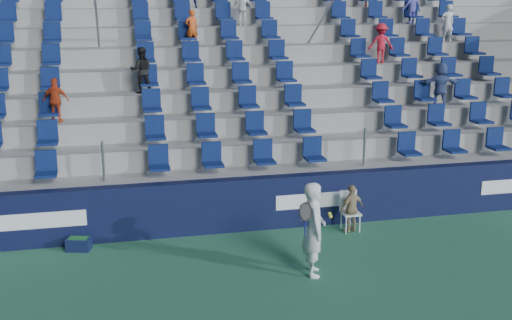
{
  "coord_description": "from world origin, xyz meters",
  "views": [
    {
      "loc": [
        -2.73,
        -10.14,
        5.22
      ],
      "look_at": [
        0.2,
        2.8,
        1.7
      ],
      "focal_mm": 45.0,
      "sensor_mm": 36.0,
      "label": 1
    }
  ],
  "objects": [
    {
      "name": "ground",
      "position": [
        0.0,
        0.0,
        0.0
      ],
      "size": [
        70.0,
        70.0,
        0.0
      ],
      "primitive_type": "plane",
      "color": "#2F6D4B",
      "rests_on": "ground"
    },
    {
      "name": "sponsor_wall",
      "position": [
        0.0,
        3.15,
        0.6
      ],
      "size": [
        24.0,
        0.32,
        1.2
      ],
      "color": "#0E1334",
      "rests_on": "ground"
    },
    {
      "name": "grandstand",
      "position": [
        0.0,
        8.24,
        2.14
      ],
      "size": [
        24.0,
        8.17,
        6.63
      ],
      "color": "#969691",
      "rests_on": "ground"
    },
    {
      "name": "tennis_player",
      "position": [
        0.81,
        0.57,
        0.91
      ],
      "size": [
        0.69,
        0.73,
        1.81
      ],
      "color": "silver",
      "rests_on": "ground"
    },
    {
      "name": "line_judge_chair",
      "position": [
        2.31,
        2.64,
        0.51
      ],
      "size": [
        0.4,
        0.4,
        0.9
      ],
      "color": "white",
      "rests_on": "ground"
    },
    {
      "name": "line_judge",
      "position": [
        2.31,
        2.5,
        0.54
      ],
      "size": [
        0.69,
        0.46,
        1.09
      ],
      "primitive_type": "imported",
      "rotation": [
        0.0,
        0.0,
        3.48
      ],
      "color": "tan",
      "rests_on": "ground"
    },
    {
      "name": "ball_bin",
      "position": [
        -3.58,
        2.75,
        0.15
      ],
      "size": [
        0.54,
        0.43,
        0.27
      ],
      "color": "#0F173A",
      "rests_on": "ground"
    }
  ]
}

